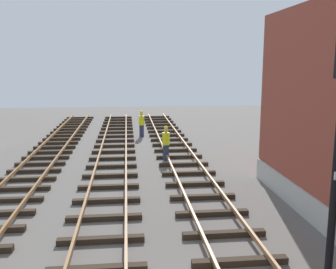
# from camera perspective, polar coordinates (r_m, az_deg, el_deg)

# --- Properties ---
(track_worker_foreground) EXTENTS (0.40, 0.40, 1.87)m
(track_worker_foreground) POSITION_cam_1_polar(r_m,az_deg,el_deg) (27.13, -3.95, 1.58)
(track_worker_foreground) COLOR #262D4C
(track_worker_foreground) RESTS_ON ground
(track_worker_distant) EXTENTS (0.40, 0.40, 1.87)m
(track_worker_distant) POSITION_cam_1_polar(r_m,az_deg,el_deg) (20.46, -0.31, -1.29)
(track_worker_distant) COLOR #262D4C
(track_worker_distant) RESTS_ON ground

